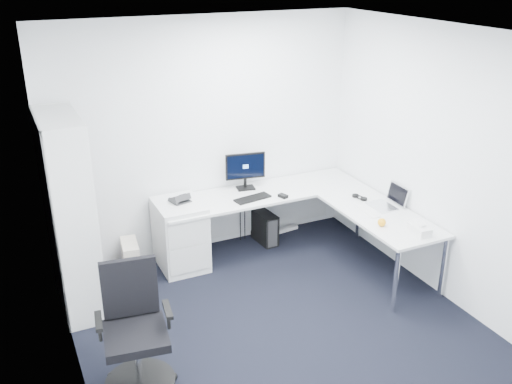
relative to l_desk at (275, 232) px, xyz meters
name	(u,v)px	position (x,y,z in m)	size (l,w,h in m)	color
ground	(290,340)	(-0.55, -1.40, -0.36)	(4.20, 4.20, 0.00)	black
ceiling	(298,38)	(-0.55, -1.40, 2.34)	(4.20, 4.20, 0.00)	white
wall_back	(205,138)	(-0.55, 0.70, 0.99)	(3.60, 0.02, 2.70)	white
wall_front	(487,354)	(-0.55, -3.50, 0.99)	(3.60, 0.02, 2.70)	white
wall_left	(68,249)	(-2.35, -1.40, 0.99)	(0.02, 4.20, 2.70)	white
wall_right	(460,173)	(1.25, -1.40, 0.99)	(0.02, 4.20, 2.70)	white
l_desk	(275,232)	(0.00, 0.00, 0.00)	(2.46, 1.38, 0.72)	silver
drawer_pedestal	(180,235)	(-1.01, 0.34, 0.02)	(0.50, 0.62, 0.77)	silver
bookshelf	(70,215)	(-2.17, 0.05, 0.62)	(0.38, 0.98, 1.96)	silver
task_chair	(135,333)	(-1.94, -1.42, 0.17)	(0.59, 0.59, 1.06)	black
black_pc_tower	(265,227)	(0.10, 0.46, -0.17)	(0.17, 0.39, 0.38)	black
beige_pc_tower	(131,257)	(-1.56, 0.43, -0.18)	(0.17, 0.38, 0.36)	beige
power_strip	(285,230)	(0.45, 0.60, -0.34)	(0.37, 0.06, 0.04)	silver
monitor	(245,171)	(-0.13, 0.52, 0.58)	(0.47, 0.15, 0.45)	black
black_keyboard	(253,198)	(-0.19, 0.20, 0.37)	(0.42, 0.15, 0.02)	black
mouse	(283,196)	(0.15, 0.10, 0.38)	(0.07, 0.11, 0.04)	black
desk_phone	(180,200)	(-0.98, 0.38, 0.43)	(0.19, 0.19, 0.14)	#2C2C2E
laptop	(383,197)	(1.00, -0.60, 0.48)	(0.33, 0.32, 0.23)	silver
white_keyboard	(368,211)	(0.80, -0.63, 0.37)	(0.11, 0.37, 0.01)	silver
headphones	(360,196)	(0.92, -0.30, 0.38)	(0.11, 0.18, 0.05)	black
orange_fruit	(382,222)	(0.71, -0.99, 0.40)	(0.08, 0.08, 0.08)	#F9A316
tissue_box	(419,230)	(0.94, -1.28, 0.40)	(0.13, 0.24, 0.08)	silver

